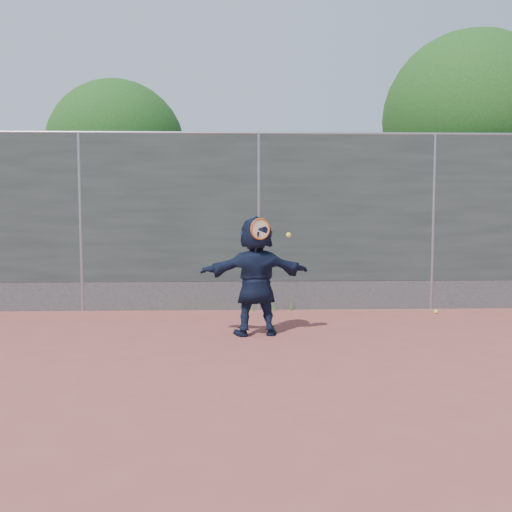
{
  "coord_description": "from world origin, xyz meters",
  "views": [
    {
      "loc": [
        -0.39,
        -6.19,
        1.74
      ],
      "look_at": [
        -0.11,
        1.56,
        1.09
      ],
      "focal_mm": 40.0,
      "sensor_mm": 36.0,
      "label": 1
    }
  ],
  "objects": [
    {
      "name": "ground",
      "position": [
        0.0,
        0.0,
        0.0
      ],
      "size": [
        80.0,
        80.0,
        0.0
      ],
      "primitive_type": "plane",
      "color": "#9E4C42",
      "rests_on": "ground"
    },
    {
      "name": "tree_right",
      "position": [
        4.68,
        5.75,
        3.49
      ],
      "size": [
        3.78,
        3.6,
        5.39
      ],
      "color": "#382314",
      "rests_on": "ground"
    },
    {
      "name": "ball_ground",
      "position": [
        2.92,
        3.02,
        0.03
      ],
      "size": [
        0.07,
        0.07,
        0.07
      ],
      "primitive_type": "sphere",
      "color": "#F7F737",
      "rests_on": "ground"
    },
    {
      "name": "tree_left",
      "position": [
        -2.85,
        6.55,
        2.94
      ],
      "size": [
        3.15,
        3.0,
        4.53
      ],
      "color": "#382314",
      "rests_on": "ground"
    },
    {
      "name": "fence",
      "position": [
        -0.0,
        3.5,
        1.58
      ],
      "size": [
        20.0,
        0.06,
        3.03
      ],
      "color": "#38423D",
      "rests_on": "ground"
    },
    {
      "name": "weed_clump",
      "position": [
        0.29,
        3.38,
        0.13
      ],
      "size": [
        0.68,
        0.07,
        0.3
      ],
      "color": "#387226",
      "rests_on": "ground"
    },
    {
      "name": "player",
      "position": [
        -0.11,
        1.56,
        0.82
      ],
      "size": [
        1.57,
        0.66,
        1.64
      ],
      "primitive_type": "imported",
      "rotation": [
        0.0,
        0.0,
        3.26
      ],
      "color": "#131C35",
      "rests_on": "ground"
    },
    {
      "name": "swing_action",
      "position": [
        -0.03,
        1.37,
        1.44
      ],
      "size": [
        0.55,
        0.16,
        0.51
      ],
      "color": "#C75112",
      "rests_on": "ground"
    }
  ]
}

